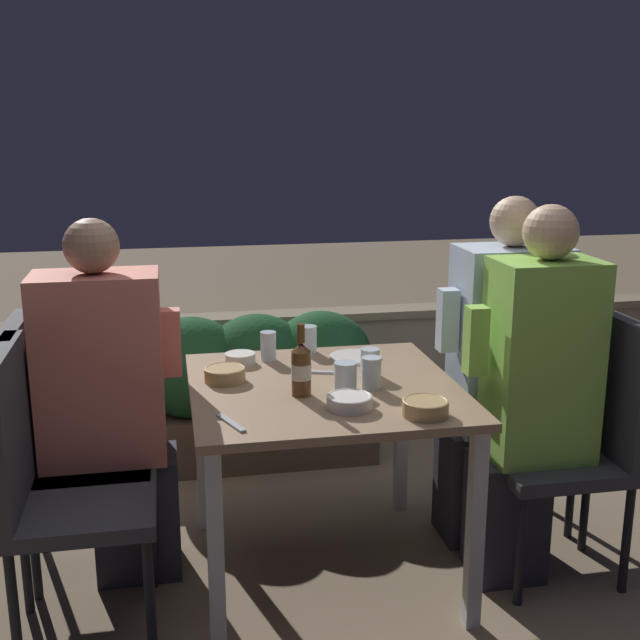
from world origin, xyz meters
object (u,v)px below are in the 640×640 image
(chair_right_near, at_px, (583,423))
(chair_right_far, at_px, (547,396))
(person_coral_top, at_px, (111,404))
(chair_left_near, at_px, (44,470))
(chair_left_far, at_px, (52,432))
(person_green_blouse, at_px, (532,395))
(person_blue_shirt, at_px, (499,371))
(beer_bottle, at_px, (301,368))

(chair_right_near, xyz_separation_m, chair_right_far, (0.00, 0.29, 0.00))
(person_coral_top, bearing_deg, chair_left_near, -120.80)
(chair_left_far, xyz_separation_m, chair_right_near, (1.89, -0.28, 0.00))
(chair_left_near, bearing_deg, person_green_blouse, 1.65)
(chair_left_far, xyz_separation_m, person_green_blouse, (1.68, -0.28, 0.12))
(person_blue_shirt, bearing_deg, chair_left_far, -179.41)
(chair_right_near, bearing_deg, chair_right_far, 89.56)
(chair_left_far, relative_size, chair_right_far, 1.00)
(person_coral_top, xyz_separation_m, person_green_blouse, (1.47, -0.28, 0.03))
(person_blue_shirt, bearing_deg, chair_right_far, 0.00)
(chair_left_near, height_order, person_coral_top, person_coral_top)
(person_coral_top, distance_m, person_green_blouse, 1.50)
(chair_left_far, distance_m, person_coral_top, 0.23)
(person_green_blouse, height_order, beer_bottle, person_green_blouse)
(chair_right_near, xyz_separation_m, person_blue_shirt, (-0.21, 0.29, 0.12))
(chair_left_near, relative_size, chair_right_far, 1.00)
(beer_bottle, bearing_deg, person_green_blouse, -3.24)
(person_coral_top, relative_size, chair_right_near, 1.36)
(person_coral_top, xyz_separation_m, person_blue_shirt, (1.48, 0.02, 0.03))
(person_coral_top, relative_size, person_green_blouse, 0.97)
(chair_right_far, distance_m, beer_bottle, 1.10)
(chair_left_near, bearing_deg, chair_left_far, 93.22)
(chair_left_far, height_order, person_green_blouse, person_green_blouse)
(chair_left_near, bearing_deg, person_coral_top, 59.20)
(chair_left_far, distance_m, person_green_blouse, 1.71)
(person_blue_shirt, relative_size, beer_bottle, 5.49)
(chair_left_near, relative_size, chair_right_near, 1.00)
(chair_left_near, distance_m, chair_right_far, 1.91)
(chair_right_near, bearing_deg, person_green_blouse, 180.00)
(chair_left_far, relative_size, person_green_blouse, 0.71)
(person_green_blouse, xyz_separation_m, person_blue_shirt, (0.00, 0.29, -0.00))
(chair_right_near, xyz_separation_m, beer_bottle, (-1.03, 0.05, 0.26))
(chair_right_far, bearing_deg, chair_left_near, -169.73)
(chair_left_near, distance_m, beer_bottle, 0.89)
(chair_left_near, relative_size, person_coral_top, 0.74)
(chair_left_near, distance_m, person_blue_shirt, 1.71)
(chair_left_near, relative_size, beer_bottle, 3.91)
(chair_right_near, relative_size, beer_bottle, 3.91)
(chair_right_near, bearing_deg, person_coral_top, 170.72)
(beer_bottle, bearing_deg, person_blue_shirt, 16.56)
(chair_right_near, bearing_deg, chair_left_far, 171.73)
(person_coral_top, height_order, person_green_blouse, person_green_blouse)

